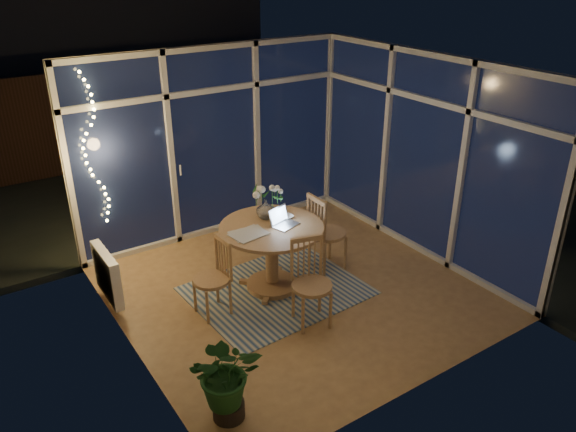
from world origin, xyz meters
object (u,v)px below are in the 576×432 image
object	(u,v)px
flower_vase	(266,210)
potted_plant	(227,382)
dining_table	(272,258)
chair_front	(312,284)
laptop	(286,217)
chair_right	(328,231)
chair_left	(211,278)

from	to	relation	value
flower_vase	potted_plant	distance (m)	2.37
dining_table	chair_front	size ratio (longest dim) A/B	1.23
dining_table	laptop	bearing A→B (deg)	-27.95
chair_front	chair_right	bearing A→B (deg)	59.76
dining_table	chair_front	bearing A→B (deg)	-91.66
chair_right	chair_left	bearing A→B (deg)	94.06
chair_left	laptop	size ratio (longest dim) A/B	3.08
flower_vase	chair_right	bearing A→B (deg)	-15.32
dining_table	flower_vase	size ratio (longest dim) A/B	5.74
chair_right	laptop	xyz separation A→B (m)	(-0.69, -0.09, 0.41)
dining_table	flower_vase	bearing A→B (deg)	74.08
laptop	chair_left	bearing A→B (deg)	163.17
laptop	potted_plant	bearing A→B (deg)	-153.96
potted_plant	chair_right	bearing A→B (deg)	34.60
chair_right	potted_plant	distance (m)	2.74
chair_right	flower_vase	distance (m)	0.90
chair_left	chair_right	world-z (taller)	chair_right
chair_front	flower_vase	xyz separation A→B (m)	(0.09, 1.06, 0.43)
dining_table	chair_left	size ratio (longest dim) A/B	1.32
dining_table	chair_left	bearing A→B (deg)	-174.39
chair_front	flower_vase	size ratio (longest dim) A/B	4.68
chair_right	chair_front	world-z (taller)	chair_right
chair_front	potted_plant	distance (m)	1.57
laptop	potted_plant	distance (m)	2.22
laptop	chair_right	bearing A→B (deg)	-9.93
chair_right	potted_plant	world-z (taller)	chair_right
dining_table	chair_front	distance (m)	0.84
potted_plant	chair_left	bearing A→B (deg)	67.96
chair_left	chair_front	bearing A→B (deg)	44.34
dining_table	chair_right	distance (m)	0.84
chair_right	flower_vase	xyz separation A→B (m)	(-0.77, 0.21, 0.41)
chair_front	dining_table	bearing A→B (deg)	103.51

